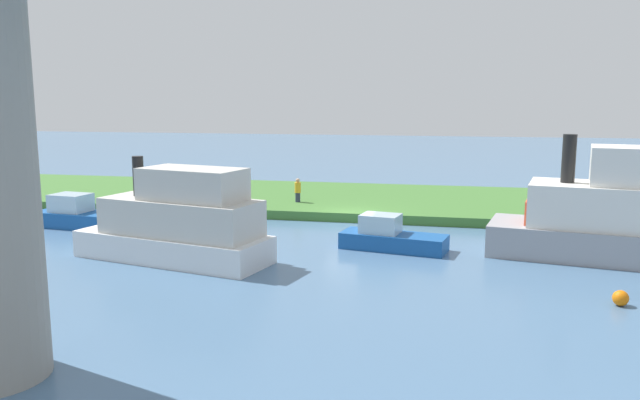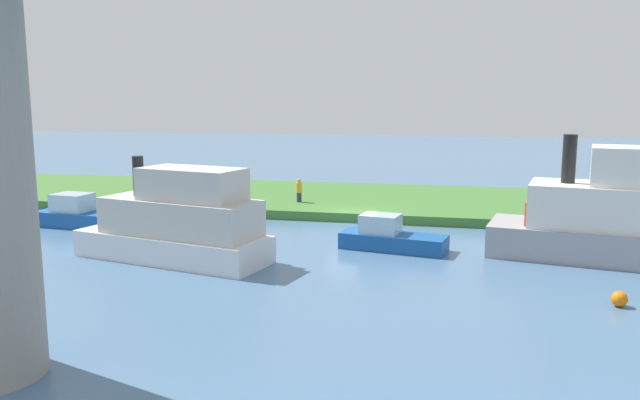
% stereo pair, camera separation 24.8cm
% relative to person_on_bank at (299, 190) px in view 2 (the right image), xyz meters
% --- Properties ---
extents(ground_plane, '(160.00, 160.00, 0.00)m').
position_rel_person_on_bank_xyz_m(ground_plane, '(-3.61, 3.05, -1.20)').
color(ground_plane, '#4C7093').
extents(grassy_bank, '(80.00, 12.00, 0.50)m').
position_rel_person_on_bank_xyz_m(grassy_bank, '(-3.61, -2.95, -0.95)').
color(grassy_bank, '#427533').
rests_on(grassy_bank, ground).
extents(person_on_bank, '(0.51, 0.51, 1.39)m').
position_rel_person_on_bank_xyz_m(person_on_bank, '(0.00, 0.00, 0.00)').
color(person_on_bank, '#2D334C').
rests_on(person_on_bank, grassy_bank).
extents(mooring_post, '(0.20, 0.20, 0.71)m').
position_rel_person_on_bank_xyz_m(mooring_post, '(-13.03, 1.97, -0.35)').
color(mooring_post, brown).
rests_on(mooring_post, grassy_bank).
extents(motorboat_white, '(10.30, 5.03, 5.04)m').
position_rel_person_on_bank_xyz_m(motorboat_white, '(-15.69, 8.42, 0.67)').
color(motorboat_white, '#99999E').
rests_on(motorboat_white, ground).
extents(houseboat_blue, '(5.22, 2.33, 1.69)m').
position_rel_person_on_bank_xyz_m(houseboat_blue, '(9.66, 7.00, -0.60)').
color(houseboat_blue, '#195199').
rests_on(houseboat_blue, ground).
extents(motorboat_red, '(8.52, 4.47, 4.15)m').
position_rel_person_on_bank_xyz_m(motorboat_red, '(1.92, 12.10, 0.34)').
color(motorboat_red, white).
rests_on(motorboat_red, ground).
extents(skiff_small, '(4.75, 2.42, 1.51)m').
position_rel_person_on_bank_xyz_m(skiff_small, '(-6.25, 8.44, -0.66)').
color(skiff_small, '#195199').
rests_on(skiff_small, ground).
extents(marker_buoy, '(0.50, 0.50, 0.50)m').
position_rel_person_on_bank_xyz_m(marker_buoy, '(-14.12, 14.40, -0.95)').
color(marker_buoy, orange).
rests_on(marker_buoy, ground).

